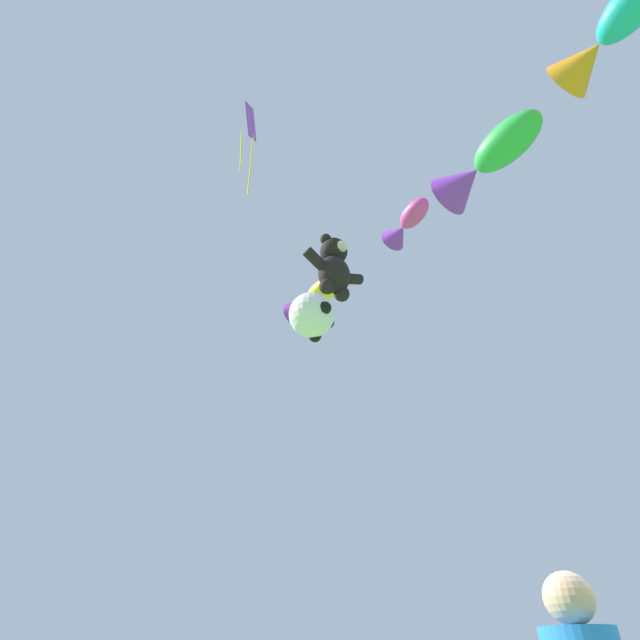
{
  "coord_description": "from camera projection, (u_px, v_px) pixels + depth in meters",
  "views": [
    {
      "loc": [
        -3.76,
        -1.46,
        1.44
      ],
      "look_at": [
        1.03,
        4.55,
        6.85
      ],
      "focal_mm": 28.0,
      "sensor_mm": 36.0,
      "label": 1
    }
  ],
  "objects": [
    {
      "name": "teddy_bear_kite",
      "position": [
        334.0,
        267.0,
        10.93
      ],
      "size": [
        1.63,
        0.72,
        1.65
      ],
      "color": "black"
    },
    {
      "name": "fish_kite_magenta",
      "position": [
        406.0,
        224.0,
        11.82
      ],
      "size": [
        0.91,
        1.55,
        0.62
      ],
      "color": "#E53F9E"
    },
    {
      "name": "fish_kite_teal",
      "position": [
        607.0,
        35.0,
        8.0
      ],
      "size": [
        1.24,
        2.13,
        0.83
      ],
      "color": "#19ADB2"
    },
    {
      "name": "diamond_kite",
      "position": [
        250.0,
        130.0,
        11.83
      ],
      "size": [
        0.79,
        0.77,
        3.08
      ],
      "color": "purple"
    },
    {
      "name": "soccer_ball_kite",
      "position": [
        312.0,
        315.0,
        9.34
      ],
      "size": [
        0.95,
        0.95,
        0.88
      ],
      "color": "white"
    },
    {
      "name": "fish_kite_emerald",
      "position": [
        484.0,
        164.0,
        9.83
      ],
      "size": [
        1.09,
        2.38,
        0.96
      ],
      "color": "green"
    },
    {
      "name": "fish_kite_goldfin",
      "position": [
        312.0,
        300.0,
        13.49
      ],
      "size": [
        0.79,
        1.95,
        0.76
      ],
      "color": "yellow"
    }
  ]
}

